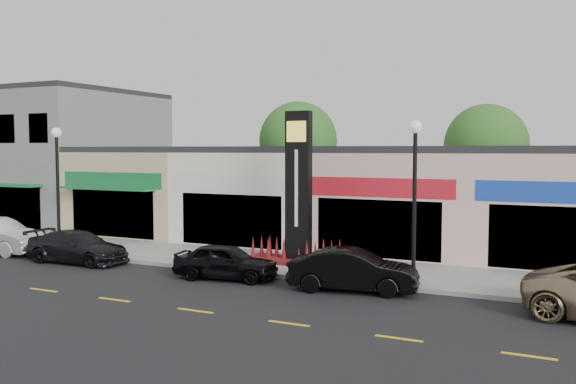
# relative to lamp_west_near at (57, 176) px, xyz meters

# --- Properties ---
(ground) EXTENTS (120.00, 120.00, 0.00)m
(ground) POSITION_rel_lamp_west_near_xyz_m (8.00, -2.50, -3.48)
(ground) COLOR black
(ground) RESTS_ON ground
(sidewalk) EXTENTS (52.00, 4.30, 0.15)m
(sidewalk) POSITION_rel_lamp_west_near_xyz_m (8.00, 1.85, -3.40)
(sidewalk) COLOR gray
(sidewalk) RESTS_ON ground
(curb) EXTENTS (52.00, 0.20, 0.15)m
(curb) POSITION_rel_lamp_west_near_xyz_m (8.00, -0.40, -3.40)
(curb) COLOR gray
(curb) RESTS_ON ground
(building_grey_2story) EXTENTS (12.00, 10.95, 8.30)m
(building_grey_2story) POSITION_rel_lamp_west_near_xyz_m (-10.00, 8.98, 0.67)
(building_grey_2story) COLOR slate
(building_grey_2story) RESTS_ON ground
(shop_beige) EXTENTS (7.00, 10.85, 4.80)m
(shop_beige) POSITION_rel_lamp_west_near_xyz_m (-0.50, 8.96, -1.08)
(shop_beige) COLOR tan
(shop_beige) RESTS_ON ground
(shop_cream) EXTENTS (7.00, 10.01, 4.80)m
(shop_cream) POSITION_rel_lamp_west_near_xyz_m (6.50, 8.97, -1.08)
(shop_cream) COLOR beige
(shop_cream) RESTS_ON ground
(shop_pink_w) EXTENTS (7.00, 10.01, 4.80)m
(shop_pink_w) POSITION_rel_lamp_west_near_xyz_m (13.50, 8.97, -1.08)
(shop_pink_w) COLOR #C8A698
(shop_pink_w) RESTS_ON ground
(shop_pink_e) EXTENTS (7.00, 10.01, 4.80)m
(shop_pink_e) POSITION_rel_lamp_west_near_xyz_m (20.50, 8.97, -1.08)
(shop_pink_e) COLOR #C8A698
(shop_pink_e) RESTS_ON ground
(tree_rear_west) EXTENTS (5.20, 5.20, 7.83)m
(tree_rear_west) POSITION_rel_lamp_west_near_xyz_m (4.00, 17.00, 1.74)
(tree_rear_west) COLOR #382619
(tree_rear_west) RESTS_ON ground
(tree_rear_mid) EXTENTS (4.80, 4.80, 7.29)m
(tree_rear_mid) POSITION_rel_lamp_west_near_xyz_m (16.00, 17.00, 1.41)
(tree_rear_mid) COLOR #382619
(tree_rear_mid) RESTS_ON ground
(lamp_west_near) EXTENTS (0.44, 0.44, 5.47)m
(lamp_west_near) POSITION_rel_lamp_west_near_xyz_m (0.00, 0.00, 0.00)
(lamp_west_near) COLOR black
(lamp_west_near) RESTS_ON sidewalk
(lamp_east_near) EXTENTS (0.44, 0.44, 5.47)m
(lamp_east_near) POSITION_rel_lamp_west_near_xyz_m (16.00, 0.00, 0.00)
(lamp_east_near) COLOR black
(lamp_east_near) RESTS_ON sidewalk
(pylon_sign) EXTENTS (4.20, 1.30, 6.00)m
(pylon_sign) POSITION_rel_lamp_west_near_xyz_m (11.00, 1.70, -1.20)
(pylon_sign) COLOR maroon
(pylon_sign) RESTS_ON sidewalk
(car_dark_sedan) EXTENTS (1.94, 4.55, 1.31)m
(car_dark_sedan) POSITION_rel_lamp_west_near_xyz_m (2.37, -1.28, -2.82)
(car_dark_sedan) COLOR black
(car_dark_sedan) RESTS_ON ground
(car_black_sedan) EXTENTS (2.04, 3.95, 1.28)m
(car_black_sedan) POSITION_rel_lamp_west_near_xyz_m (9.56, -1.42, -2.83)
(car_black_sedan) COLOR black
(car_black_sedan) RESTS_ON ground
(car_black_conv) EXTENTS (2.17, 4.41, 1.39)m
(car_black_conv) POSITION_rel_lamp_west_near_xyz_m (14.31, -1.22, -2.78)
(car_black_conv) COLOR black
(car_black_conv) RESTS_ON ground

